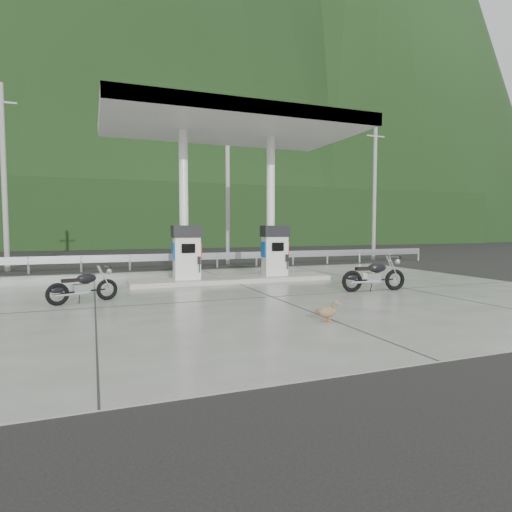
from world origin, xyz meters
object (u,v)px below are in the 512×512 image
object	(u,v)px
gas_pump_left	(187,252)
duck	(327,313)
gas_pump_right	(275,251)
motorcycle_right	(374,276)
motorcycle_left	(83,287)

from	to	relation	value
gas_pump_left	duck	size ratio (longest dim) A/B	3.64
gas_pump_right	motorcycle_right	distance (m)	3.99
gas_pump_left	gas_pump_right	distance (m)	3.20
motorcycle_left	duck	bearing A→B (deg)	-60.99
gas_pump_left	motorcycle_left	distance (m)	4.17
motorcycle_right	duck	bearing A→B (deg)	-130.39
motorcycle_right	gas_pump_right	bearing A→B (deg)	121.69
gas_pump_left	motorcycle_left	world-z (taller)	gas_pump_left
motorcycle_right	gas_pump_left	bearing A→B (deg)	150.58
gas_pump_right	motorcycle_left	world-z (taller)	gas_pump_right
motorcycle_left	gas_pump_left	bearing A→B (deg)	19.98
gas_pump_left	motorcycle_right	world-z (taller)	gas_pump_left
gas_pump_right	motorcycle_left	distance (m)	6.92
gas_pump_right	motorcycle_left	bearing A→B (deg)	-157.64
motorcycle_right	duck	size ratio (longest dim) A/B	3.84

